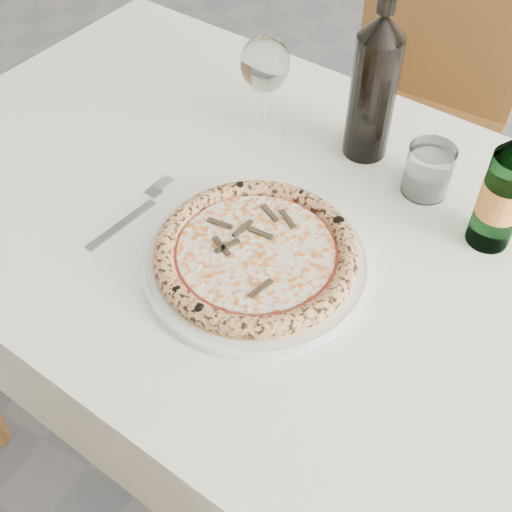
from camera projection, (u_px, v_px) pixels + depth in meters
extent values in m
cube|color=#4F515A|center=(360.00, 460.00, 1.53)|extent=(5.00, 6.00, 0.02)
cube|color=brown|center=(287.00, 234.00, 1.01)|extent=(1.40, 0.90, 0.04)
cube|color=white|center=(287.00, 224.00, 0.99)|extent=(1.46, 0.97, 0.01)
cube|color=white|center=(376.00, 140.00, 1.31)|extent=(1.38, 0.01, 0.22)
cube|color=white|center=(142.00, 477.00, 0.84)|extent=(1.38, 0.01, 0.22)
cylinder|color=brown|center=(133.00, 176.00, 1.67)|extent=(0.06, 0.06, 0.71)
cube|color=brown|center=(400.00, 140.00, 1.62)|extent=(0.44, 0.44, 0.04)
cube|color=brown|center=(449.00, 14.00, 1.54)|extent=(0.43, 0.06, 0.46)
cylinder|color=brown|center=(470.00, 193.00, 1.83)|extent=(0.04, 0.04, 0.43)
cylinder|color=brown|center=(422.00, 276.00, 1.63)|extent=(0.04, 0.04, 0.43)
cylinder|color=brown|center=(355.00, 150.00, 1.96)|extent=(0.04, 0.04, 0.43)
cylinder|color=brown|center=(297.00, 222.00, 1.75)|extent=(0.04, 0.04, 0.43)
cylinder|color=white|center=(256.00, 262.00, 0.93)|extent=(0.33, 0.33, 0.01)
torus|color=white|center=(256.00, 260.00, 0.92)|extent=(0.33, 0.33, 0.01)
cylinder|color=#D0B451|center=(256.00, 256.00, 0.92)|extent=(0.29, 0.29, 0.01)
torus|color=tan|center=(256.00, 252.00, 0.91)|extent=(0.29, 0.29, 0.03)
cylinder|color=#B53B1F|center=(256.00, 252.00, 0.91)|extent=(0.24, 0.24, 0.00)
cylinder|color=#F2E4C1|center=(256.00, 251.00, 0.91)|extent=(0.22, 0.22, 0.00)
cube|color=#382B1A|center=(274.00, 256.00, 0.90)|extent=(0.04, 0.01, 0.00)
cube|color=#382B1A|center=(287.00, 242.00, 0.91)|extent=(0.03, 0.03, 0.00)
cube|color=#382B1A|center=(277.00, 221.00, 0.94)|extent=(0.01, 0.04, 0.00)
cube|color=#382B1A|center=(250.00, 232.00, 0.93)|extent=(0.03, 0.03, 0.00)
cube|color=#382B1A|center=(225.00, 236.00, 0.92)|extent=(0.04, 0.01, 0.00)
cube|color=#382B1A|center=(208.00, 259.00, 0.89)|extent=(0.03, 0.03, 0.00)
cube|color=#382B1A|center=(242.00, 267.00, 0.88)|extent=(0.01, 0.04, 0.00)
cube|color=#382B1A|center=(267.00, 278.00, 0.87)|extent=(0.03, 0.03, 0.00)
cube|color=gray|center=(122.00, 224.00, 0.98)|extent=(0.04, 0.13, 0.00)
cube|color=gray|center=(153.00, 193.00, 1.03)|extent=(0.03, 0.02, 0.00)
cylinder|color=gray|center=(158.00, 182.00, 1.05)|extent=(0.00, 0.03, 0.00)
cylinder|color=gray|center=(161.00, 183.00, 1.05)|extent=(0.00, 0.03, 0.00)
cylinder|color=gray|center=(164.00, 184.00, 1.05)|extent=(0.00, 0.03, 0.00)
cylinder|color=gray|center=(166.00, 185.00, 1.04)|extent=(0.00, 0.03, 0.00)
cylinder|color=white|center=(264.00, 131.00, 1.14)|extent=(0.07, 0.07, 0.00)
cylinder|color=white|center=(264.00, 108.00, 1.10)|extent=(0.01, 0.01, 0.09)
ellipsoid|color=silver|center=(265.00, 64.00, 1.04)|extent=(0.08, 0.08, 0.09)
cylinder|color=silver|center=(428.00, 170.00, 1.01)|extent=(0.07, 0.07, 0.08)
cylinder|color=silver|center=(426.00, 180.00, 1.02)|extent=(0.07, 0.07, 0.04)
cylinder|color=#3B6A42|center=(501.00, 201.00, 0.91)|extent=(0.06, 0.06, 0.16)
cylinder|color=gold|center=(502.00, 198.00, 0.90)|extent=(0.06, 0.06, 0.05)
cylinder|color=black|center=(372.00, 98.00, 1.03)|extent=(0.07, 0.07, 0.21)
cone|color=black|center=(384.00, 25.00, 0.93)|extent=(0.07, 0.07, 0.04)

